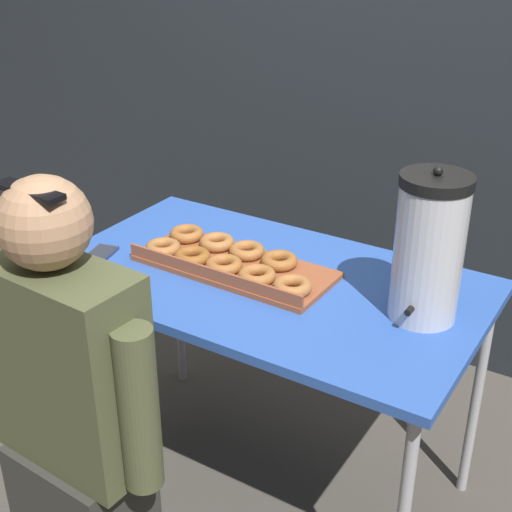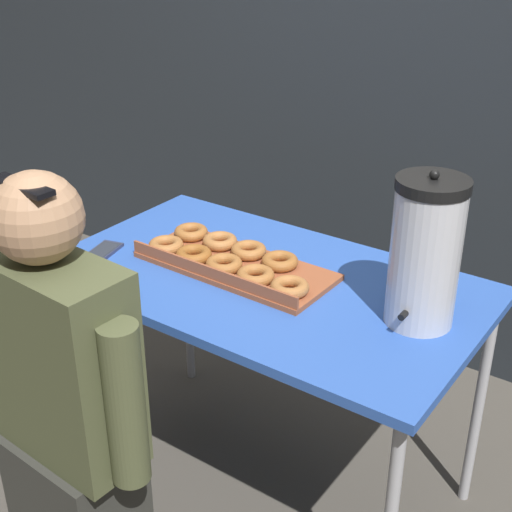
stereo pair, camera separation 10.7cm
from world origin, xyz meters
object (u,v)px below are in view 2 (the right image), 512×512
Objects in this scene: coffee_urn at (425,253)px; person_seated at (66,413)px; cell_phone at (101,253)px; donut_box at (231,260)px.

person_seated is (-0.65, -0.63, -0.38)m from coffee_urn.
cell_phone is 0.14× the size of person_seated.
coffee_urn is 0.98m from person_seated.
coffee_urn is (0.57, 0.04, 0.17)m from donut_box.
coffee_urn is at bearing -132.31° from person_seated.
cell_phone is at bearing -168.13° from coffee_urn.
donut_box is 0.64m from person_seated.
person_seated reaches higher than coffee_urn.
coffee_urn is at bearing -2.35° from cell_phone.
person_seated is at bearing -69.44° from cell_phone.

